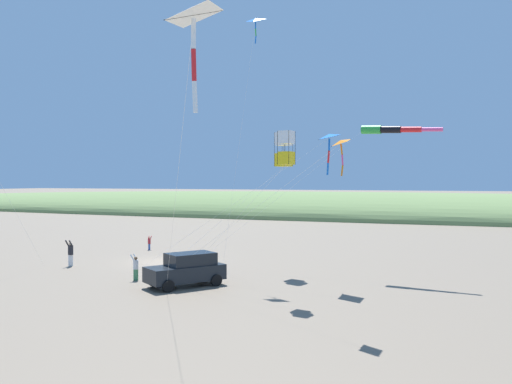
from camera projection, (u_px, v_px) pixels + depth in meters
The scene contains 14 objects.
ground_plane at pixel (160, 261), 39.12m from camera, with size 600.00×600.00×0.00m, color #756654.
dune_ridge_grassy at pixel (337, 216), 90.09m from camera, with size 28.00×240.00×8.10m, color #6B844C.
parked_car at pixel (187, 269), 29.91m from camera, with size 4.61×3.91×1.85m.
cooler_box at pixel (201, 273), 32.87m from camera, with size 0.62×0.42×0.42m.
person_adult_flyer at pixel (71, 252), 37.02m from camera, with size 0.54×0.42×1.82m.
person_child_green_jacket at pixel (149, 242), 45.74m from camera, with size 0.40×0.43×1.20m.
person_child_grey_jacket at pixel (136, 266), 31.68m from camera, with size 0.37×0.47×1.55m.
kite_windsock_orange_high_right at pixel (389, 130), 33.19m from camera, with size 2.40×16.15×9.41m.
kite_box_teal_far_right at pixel (286, 148), 27.16m from camera, with size 1.56×7.43×8.42m.
kite_delta_long_streamer_left at pixel (255, 22), 33.54m from camera, with size 0.85×3.03×16.20m.
kite_delta_long_streamer_right at pixel (193, 16), 15.29m from camera, with size 12.39×8.95×11.02m.
kite_delta_magenta_far_left at pixel (329, 137), 30.57m from camera, with size 2.88×13.01×8.67m.
kite_box_green_low_center at pixel (284, 149), 34.62m from camera, with size 4.70×7.32×9.02m.
kite_delta_red_high_left at pixel (339, 144), 22.01m from camera, with size 6.14×12.70×7.67m.
Camera 1 is at (-33.53, -21.11, 5.89)m, focal length 37.65 mm.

